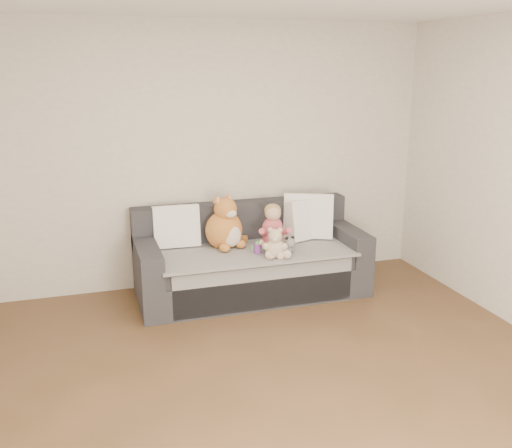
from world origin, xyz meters
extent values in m
plane|color=brown|center=(0.00, 0.00, 0.00)|extent=(5.00, 5.00, 0.00)
plane|color=beige|center=(0.00, 2.50, 1.30)|extent=(4.50, 0.00, 4.50)
cube|color=#2C2C31|center=(0.29, 2.02, 0.15)|extent=(2.20, 0.90, 0.30)
cube|color=#2C2C31|center=(0.29, 1.99, 0.38)|extent=(1.90, 0.80, 0.15)
cube|color=#2C2C31|center=(0.29, 2.37, 0.65)|extent=(2.20, 0.20, 0.40)
cube|color=#2C2C31|center=(-0.71, 2.02, 0.45)|extent=(0.20, 0.90, 0.30)
cube|color=#2C2C31|center=(1.29, 2.02, 0.45)|extent=(0.20, 0.90, 0.30)
cube|color=#9B9B9E|center=(0.29, 1.97, 0.46)|extent=(1.85, 0.88, 0.02)
cube|color=#9B9B9E|center=(0.29, 1.58, 0.23)|extent=(1.70, 0.02, 0.41)
cube|color=white|center=(-0.39, 2.28, 0.68)|extent=(0.45, 0.22, 0.42)
cube|color=white|center=(0.91, 2.16, 0.67)|extent=(0.48, 0.33, 0.42)
cube|color=white|center=(0.94, 2.18, 0.70)|extent=(0.54, 0.40, 0.47)
ellipsoid|color=#D4574A|center=(0.47, 1.92, 0.55)|extent=(0.21, 0.17, 0.17)
ellipsoid|color=#D4574A|center=(0.48, 1.93, 0.68)|extent=(0.20, 0.17, 0.22)
ellipsoid|color=#DBAA8C|center=(0.47, 1.92, 0.83)|extent=(0.15, 0.15, 0.15)
ellipsoid|color=tan|center=(0.48, 1.94, 0.85)|extent=(0.16, 0.16, 0.12)
cylinder|color=#D4574A|center=(0.37, 1.88, 0.66)|extent=(0.14, 0.21, 0.14)
cylinder|color=#D4574A|center=(0.56, 1.85, 0.66)|extent=(0.09, 0.21, 0.14)
ellipsoid|color=#DBAA8C|center=(0.32, 1.80, 0.59)|extent=(0.05, 0.05, 0.05)
ellipsoid|color=#DBAA8C|center=(0.58, 1.76, 0.59)|extent=(0.05, 0.05, 0.05)
cylinder|color=#E5B2C6|center=(0.39, 1.75, 0.51)|extent=(0.15, 0.28, 0.09)
cylinder|color=#E5B2C6|center=(0.51, 1.74, 0.51)|extent=(0.08, 0.27, 0.09)
ellipsoid|color=#DBAA8C|center=(0.35, 1.63, 0.50)|extent=(0.06, 0.08, 0.04)
ellipsoid|color=#DBAA8C|center=(0.50, 1.60, 0.50)|extent=(0.06, 0.08, 0.04)
ellipsoid|color=#B65D28|center=(0.05, 2.13, 0.64)|extent=(0.36, 0.31, 0.38)
ellipsoid|color=beige|center=(0.09, 2.02, 0.61)|extent=(0.19, 0.08, 0.21)
ellipsoid|color=#B65D28|center=(0.06, 2.11, 0.86)|extent=(0.22, 0.22, 0.22)
ellipsoid|color=beige|center=(0.09, 2.02, 0.83)|extent=(0.10, 0.07, 0.08)
cone|color=#B65D28|center=(-0.02, 2.12, 0.96)|extent=(0.11, 0.11, 0.08)
cone|color=pink|center=(-0.01, 2.10, 0.96)|extent=(0.07, 0.07, 0.05)
cone|color=#B65D28|center=(0.11, 2.17, 0.96)|extent=(0.11, 0.11, 0.08)
cone|color=pink|center=(0.11, 2.15, 0.96)|extent=(0.07, 0.07, 0.05)
ellipsoid|color=#B65D28|center=(0.01, 1.96, 0.52)|extent=(0.10, 0.13, 0.08)
ellipsoid|color=#B65D28|center=(0.19, 2.03, 0.52)|extent=(0.10, 0.13, 0.08)
cylinder|color=#B65D28|center=(0.19, 2.24, 0.51)|extent=(0.23, 0.21, 0.09)
ellipsoid|color=#CAB38C|center=(0.41, 1.68, 0.56)|extent=(0.18, 0.16, 0.18)
ellipsoid|color=#CAB38C|center=(0.41, 1.67, 0.68)|extent=(0.13, 0.13, 0.13)
ellipsoid|color=#CAB38C|center=(0.37, 1.70, 0.74)|extent=(0.05, 0.05, 0.05)
ellipsoid|color=#CAB38C|center=(0.46, 1.66, 0.74)|extent=(0.05, 0.05, 0.05)
ellipsoid|color=beige|center=(0.39, 1.62, 0.67)|extent=(0.05, 0.05, 0.05)
ellipsoid|color=#CAB38C|center=(0.33, 1.69, 0.59)|extent=(0.07, 0.07, 0.07)
ellipsoid|color=#CAB38C|center=(0.48, 1.63, 0.59)|extent=(0.07, 0.07, 0.07)
ellipsoid|color=#CAB38C|center=(0.35, 1.65, 0.50)|extent=(0.07, 0.07, 0.07)
ellipsoid|color=#CAB38C|center=(0.44, 1.61, 0.50)|extent=(0.07, 0.07, 0.07)
ellipsoid|color=white|center=(0.56, 1.77, 0.54)|extent=(0.15, 0.19, 0.13)
ellipsoid|color=white|center=(0.56, 1.68, 0.60)|extent=(0.09, 0.09, 0.09)
ellipsoid|color=black|center=(0.53, 1.69, 0.64)|extent=(0.03, 0.03, 0.03)
ellipsoid|color=black|center=(0.59, 1.70, 0.64)|extent=(0.03, 0.03, 0.03)
cylinder|color=purple|center=(0.30, 1.84, 0.52)|extent=(0.08, 0.08, 0.09)
cone|color=green|center=(0.30, 1.84, 0.58)|extent=(0.08, 0.08, 0.04)
cylinder|color=green|center=(0.25, 1.85, 0.53)|extent=(0.02, 0.02, 0.06)
cylinder|color=green|center=(0.34, 1.83, 0.53)|extent=(0.02, 0.02, 0.06)
camera|label=1|loc=(-1.22, -3.00, 2.18)|focal=40.00mm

